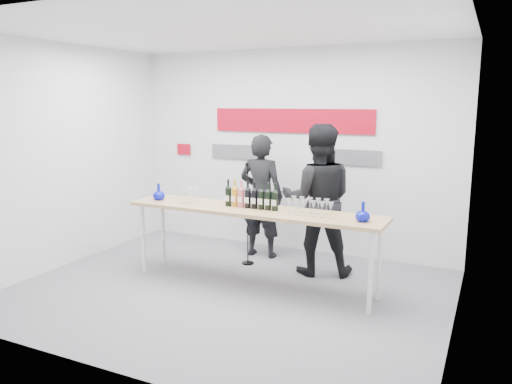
% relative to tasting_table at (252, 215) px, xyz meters
% --- Properties ---
extents(ground, '(5.00, 5.00, 0.00)m').
position_rel_tasting_table_xyz_m(ground, '(-0.18, -0.31, -0.89)').
color(ground, slate).
rests_on(ground, ground).
extents(back_wall, '(5.00, 0.04, 3.00)m').
position_rel_tasting_table_xyz_m(back_wall, '(-0.18, 1.69, 0.61)').
color(back_wall, silver).
rests_on(back_wall, ground).
extents(signage, '(3.38, 0.02, 0.79)m').
position_rel_tasting_table_xyz_m(signage, '(-0.23, 1.66, 0.92)').
color(signage, '#A7071A').
rests_on(signage, back_wall).
extents(tasting_table, '(3.21, 0.67, 0.96)m').
position_rel_tasting_table_xyz_m(tasting_table, '(0.00, 0.00, 0.00)').
color(tasting_table, tan).
rests_on(tasting_table, ground).
extents(wine_bottles, '(0.71, 0.08, 0.33)m').
position_rel_tasting_table_xyz_m(wine_bottles, '(-0.03, 0.03, 0.24)').
color(wine_bottles, black).
rests_on(wine_bottles, tasting_table).
extents(decanter_left, '(0.16, 0.16, 0.21)m').
position_rel_tasting_table_xyz_m(decanter_left, '(-1.35, -0.03, 0.18)').
color(decanter_left, '#08109F').
rests_on(decanter_left, tasting_table).
extents(decanter_right, '(0.16, 0.16, 0.21)m').
position_rel_tasting_table_xyz_m(decanter_right, '(1.35, -0.06, 0.18)').
color(decanter_right, '#08109F').
rests_on(decanter_right, tasting_table).
extents(glasses_left, '(0.26, 0.23, 0.18)m').
position_rel_tasting_table_xyz_m(glasses_left, '(-0.86, -0.01, 0.16)').
color(glasses_left, silver).
rests_on(glasses_left, tasting_table).
extents(glasses_right, '(0.56, 0.23, 0.18)m').
position_rel_tasting_table_xyz_m(glasses_right, '(0.73, -0.01, 0.16)').
color(glasses_right, silver).
rests_on(glasses_right, tasting_table).
extents(presenter_left, '(0.67, 0.46, 1.78)m').
position_rel_tasting_table_xyz_m(presenter_left, '(-0.41, 1.13, 0.00)').
color(presenter_left, black).
rests_on(presenter_left, ground).
extents(presenter_right, '(1.15, 1.02, 1.96)m').
position_rel_tasting_table_xyz_m(presenter_right, '(0.56, 0.78, 0.09)').
color(presenter_right, black).
rests_on(presenter_right, ground).
extents(mic_stand, '(0.17, 0.17, 1.42)m').
position_rel_tasting_table_xyz_m(mic_stand, '(-0.42, 0.71, -0.46)').
color(mic_stand, black).
rests_on(mic_stand, ground).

